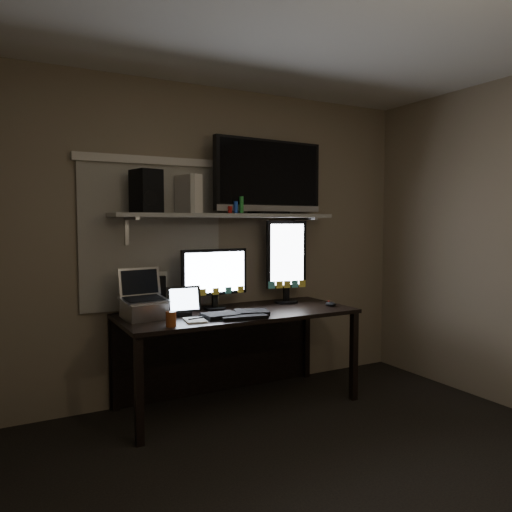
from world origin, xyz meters
TOP-DOWN VIEW (x-y plane):
  - floor at (0.00, 0.00)m, footprint 3.60×3.60m
  - ceiling at (0.00, 0.00)m, footprint 3.60×3.60m
  - back_wall at (0.00, 1.80)m, footprint 3.60×0.00m
  - window_blinds at (-0.55, 1.79)m, footprint 1.10×0.02m
  - desk at (0.00, 1.55)m, footprint 1.80×0.75m
  - wall_shelf at (0.00, 1.62)m, footprint 1.80×0.35m
  - monitor_landscape at (-0.12, 1.59)m, footprint 0.55×0.08m
  - monitor_portrait at (0.55, 1.60)m, footprint 0.36×0.11m
  - keyboard at (-0.09, 1.27)m, footprint 0.53×0.27m
  - mouse at (0.77, 1.28)m, footprint 0.08×0.11m
  - notepad at (-0.42, 1.24)m, footprint 0.17×0.21m
  - tablet at (-0.42, 1.46)m, footprint 0.26×0.13m
  - file_sorter at (-0.61, 1.69)m, footprint 0.25×0.13m
  - laptop at (-0.71, 1.46)m, footprint 0.34×0.29m
  - cup at (-0.62, 1.15)m, footprint 0.07×0.07m
  - sticky_notes at (-0.11, 1.30)m, footprint 0.32×0.26m
  - tv at (0.39, 1.63)m, footprint 1.02×0.26m
  - game_console at (-0.30, 1.65)m, footprint 0.15×0.26m
  - speaker at (-0.65, 1.60)m, footprint 0.21×0.24m
  - bottles at (0.05, 1.56)m, footprint 0.20×0.05m

SIDE VIEW (x-z plane):
  - floor at x=0.00m, z-range 0.00..0.00m
  - desk at x=0.00m, z-range 0.19..0.92m
  - sticky_notes at x=-0.11m, z-range 0.73..0.73m
  - notepad at x=-0.42m, z-range 0.73..0.74m
  - keyboard at x=-0.09m, z-range 0.73..0.76m
  - mouse at x=0.77m, z-range 0.73..0.77m
  - cup at x=-0.62m, z-range 0.73..0.83m
  - tablet at x=-0.42m, z-range 0.73..0.95m
  - file_sorter at x=-0.61m, z-range 0.73..1.03m
  - laptop at x=-0.71m, z-range 0.73..1.08m
  - monitor_landscape at x=-0.12m, z-range 0.73..1.21m
  - monitor_portrait at x=0.55m, z-range 0.73..1.44m
  - back_wall at x=0.00m, z-range -0.55..3.05m
  - window_blinds at x=-0.55m, z-range 0.75..1.85m
  - wall_shelf at x=0.00m, z-range 1.45..1.48m
  - bottles at x=0.05m, z-range 1.48..1.61m
  - game_console at x=-0.30m, z-range 1.48..1.77m
  - speaker at x=-0.65m, z-range 1.48..1.79m
  - tv at x=0.39m, z-range 1.48..2.09m
  - ceiling at x=0.00m, z-range 2.50..2.50m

